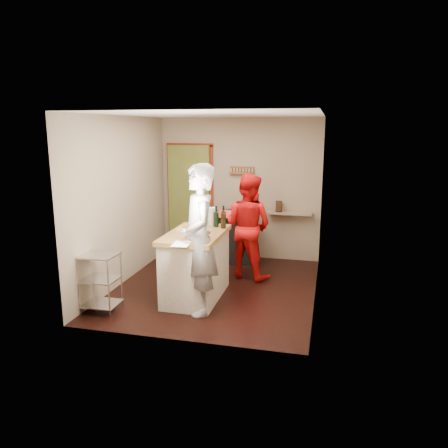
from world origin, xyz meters
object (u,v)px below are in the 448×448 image
(stove, at_px, (238,238))
(wire_shelving, at_px, (100,280))
(island, at_px, (196,264))
(person_stripe, at_px, (199,240))
(person_red, at_px, (248,226))

(stove, xyz_separation_m, wire_shelving, (-1.33, -2.62, -0.01))
(island, distance_m, person_stripe, 0.70)
(stove, relative_size, person_stripe, 0.51)
(stove, height_order, wire_shelving, stove)
(wire_shelving, xyz_separation_m, person_red, (1.65, 1.84, 0.41))
(wire_shelving, xyz_separation_m, island, (1.10, 0.76, 0.07))
(wire_shelving, height_order, person_red, person_red)
(person_stripe, height_order, person_red, person_stripe)
(stove, relative_size, island, 0.70)
(stove, xyz_separation_m, person_stripe, (-0.03, -2.33, 0.54))
(island, height_order, person_red, person_red)
(stove, distance_m, wire_shelving, 2.94)
(wire_shelving, height_order, island, island)
(wire_shelving, relative_size, person_red, 0.47)
(stove, distance_m, island, 1.88)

